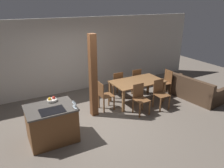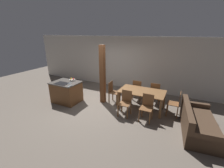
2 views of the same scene
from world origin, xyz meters
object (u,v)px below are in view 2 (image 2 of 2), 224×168
object	(u,v)px
dining_chair_far_right	(155,92)
dining_chair_head_end	(113,92)
wine_glass_near	(68,84)
dining_table	(142,93)
wine_glass_middle	(70,83)
dining_chair_near_right	(147,107)
dining_chair_near_left	(125,102)
couch	(197,123)
dining_chair_far_left	(137,89)
wine_glass_far	(71,82)
fruit_bowl	(72,80)
dining_chair_foot_end	(175,103)
kitchen_island	(67,92)
timber_post	(103,75)

from	to	relation	value
dining_chair_far_right	dining_chair_head_end	xyz separation A→B (m)	(-1.62, -0.72, 0.00)
wine_glass_near	dining_table	size ratio (longest dim) A/B	0.10
dining_chair_head_end	wine_glass_middle	bearing A→B (deg)	129.98
wine_glass_middle	dining_chair_near_right	bearing A→B (deg)	7.69
dining_chair_near_left	dining_chair_head_end	xyz separation A→B (m)	(-0.85, 0.72, 0.00)
dining_table	couch	xyz separation A→B (m)	(1.92, -0.68, -0.38)
dining_chair_far_left	couch	bearing A→B (deg)	148.83
couch	dining_table	bearing A→B (deg)	63.92
dining_chair_far_left	wine_glass_near	bearing A→B (deg)	41.31
dining_chair_far_left	dining_chair_near_left	bearing A→B (deg)	90.00
dining_chair_near_right	dining_chair_far_left	distance (m)	1.64
wine_glass_far	dining_table	world-z (taller)	wine_glass_far
dining_chair_near_right	couch	distance (m)	1.55
fruit_bowl	dining_chair_far_right	size ratio (longest dim) A/B	0.26
dining_table	dining_chair_foot_end	bearing A→B (deg)	-0.00
wine_glass_middle	dining_table	xyz separation A→B (m)	(2.57, 1.12, -0.37)
fruit_bowl	wine_glass_near	size ratio (longest dim) A/B	1.48
kitchen_island	timber_post	xyz separation A→B (m)	(1.42, 0.68, 0.76)
fruit_bowl	couch	world-z (taller)	fruit_bowl
couch	timber_post	size ratio (longest dim) A/B	0.83
kitchen_island	dining_chair_near_right	xyz separation A→B (m)	(3.46, 0.10, 0.04)
kitchen_island	wine_glass_near	distance (m)	0.85
dining_chair_near_right	dining_chair_foot_end	distance (m)	1.11
wine_glass_far	fruit_bowl	bearing A→B (deg)	126.39
dining_chair_head_end	dining_chair_foot_end	xyz separation A→B (m)	(2.47, -0.00, 0.00)
kitchen_island	wine_glass_middle	distance (m)	0.82
fruit_bowl	dining_chair_far_right	distance (m)	3.59
wine_glass_far	dining_chair_far_right	distance (m)	3.48
kitchen_island	dining_chair_near_right	distance (m)	3.46
fruit_bowl	dining_chair_near_right	distance (m)	3.37
kitchen_island	dining_chair_far_right	size ratio (longest dim) A/B	1.25
wine_glass_far	dining_chair_head_end	size ratio (longest dim) A/B	0.18
fruit_bowl	dining_chair_foot_end	size ratio (longest dim) A/B	0.26
dining_table	couch	size ratio (longest dim) A/B	0.86
kitchen_island	couch	size ratio (longest dim) A/B	0.57
wine_glass_far	couch	size ratio (longest dim) A/B	0.08
dining_chair_far_right	dining_chair_head_end	world-z (taller)	same
kitchen_island	dining_chair_far_left	bearing A→B (deg)	29.86
dining_chair_near_left	couch	world-z (taller)	dining_chair_near_left
kitchen_island	dining_table	bearing A→B (deg)	14.95
wine_glass_far	timber_post	distance (m)	1.30
dining_chair_head_end	wine_glass_near	bearing A→B (deg)	131.86
dining_table	dining_chair_head_end	bearing A→B (deg)	180.00
kitchen_island	timber_post	size ratio (longest dim) A/B	0.47
dining_chair_far_right	dining_chair_foot_end	xyz separation A→B (m)	(0.85, -0.72, 0.00)
dining_chair_near_right	dining_chair_far_left	bearing A→B (deg)	118.32
fruit_bowl	dining_table	world-z (taller)	fruit_bowl
wine_glass_far	dining_chair_head_end	distance (m)	1.78
kitchen_island	dining_chair_head_end	world-z (taller)	dining_chair_head_end
wine_glass_near	couch	size ratio (longest dim) A/B	0.08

